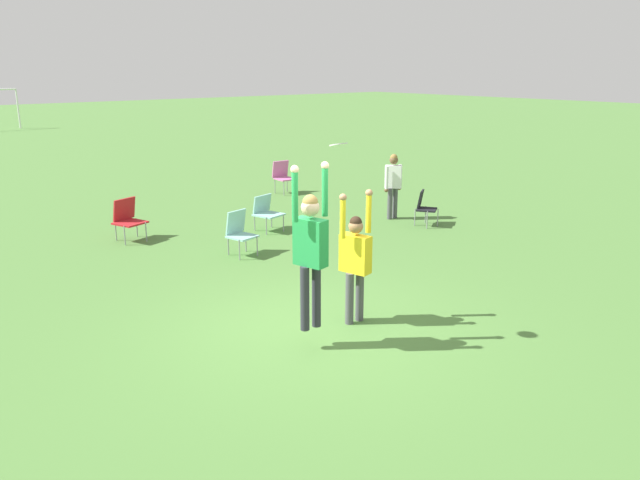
# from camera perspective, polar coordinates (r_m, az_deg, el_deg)

# --- Properties ---
(ground_plane) EXTENTS (120.00, 120.00, 0.00)m
(ground_plane) POSITION_cam_1_polar(r_m,az_deg,el_deg) (8.91, -0.55, -8.37)
(ground_plane) COLOR #4C7A38
(person_jumping) EXTENTS (0.58, 0.47, 2.20)m
(person_jumping) POSITION_cam_1_polar(r_m,az_deg,el_deg) (7.96, -0.88, -0.27)
(person_jumping) COLOR #2D2D38
(person_jumping) RESTS_ON ground_plane
(person_defending) EXTENTS (0.60, 0.48, 1.95)m
(person_defending) POSITION_cam_1_polar(r_m,az_deg,el_deg) (8.90, 3.25, -1.41)
(person_defending) COLOR #4C4C51
(person_defending) RESTS_ON ground_plane
(frisbee) EXTENTS (0.23, 0.23, 0.07)m
(frisbee) POSITION_cam_1_polar(r_m,az_deg,el_deg) (7.96, 1.69, 8.73)
(frisbee) COLOR white
(camping_chair_0) EXTENTS (0.55, 0.59, 0.94)m
(camping_chair_0) POSITION_cam_1_polar(r_m,az_deg,el_deg) (18.42, -3.40, 5.99)
(camping_chair_0) COLOR gray
(camping_chair_0) RESTS_ON ground_plane
(camping_chair_1) EXTENTS (0.61, 0.67, 0.82)m
(camping_chair_1) POSITION_cam_1_polar(r_m,az_deg,el_deg) (14.80, 9.48, 3.16)
(camping_chair_1) COLOR gray
(camping_chair_1) RESTS_ON ground_plane
(camping_chair_2) EXTENTS (0.58, 0.63, 0.88)m
(camping_chair_2) POSITION_cam_1_polar(r_m,az_deg,el_deg) (12.39, -7.39, 0.91)
(camping_chair_2) COLOR gray
(camping_chair_2) RESTS_ON ground_plane
(camping_chair_3) EXTENTS (0.71, 0.76, 0.89)m
(camping_chair_3) POSITION_cam_1_polar(r_m,az_deg,el_deg) (13.96, -17.18, 2.01)
(camping_chair_3) COLOR gray
(camping_chair_3) RESTS_ON ground_plane
(camping_chair_4) EXTENTS (0.67, 0.72, 0.80)m
(camping_chair_4) POSITION_cam_1_polar(r_m,az_deg,el_deg) (14.20, -4.94, 2.70)
(camping_chair_4) COLOR gray
(camping_chair_4) RESTS_ON ground_plane
(person_spectator_near) EXTENTS (0.55, 0.44, 1.59)m
(person_spectator_near) POSITION_cam_1_polar(r_m,az_deg,el_deg) (15.26, 6.70, 5.40)
(person_spectator_near) COLOR #4C4C51
(person_spectator_near) RESTS_ON ground_plane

